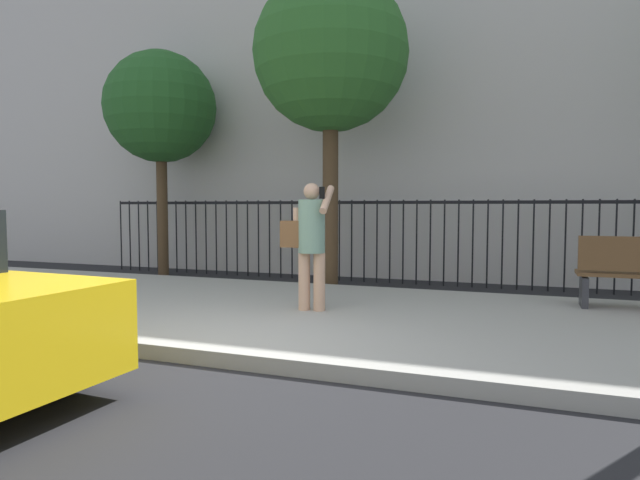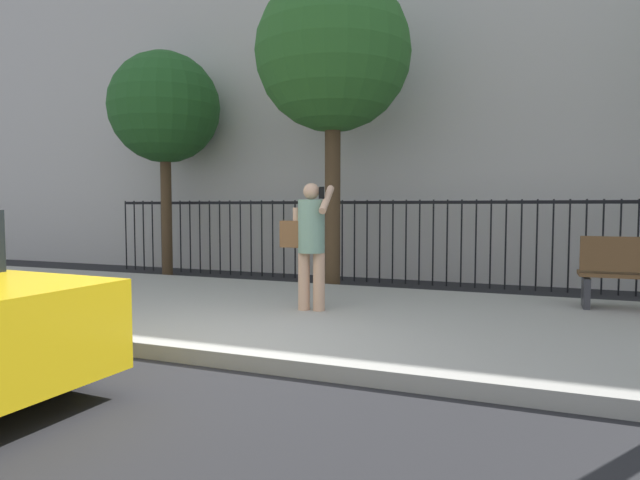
# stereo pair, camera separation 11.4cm
# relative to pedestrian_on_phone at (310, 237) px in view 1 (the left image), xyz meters

# --- Properties ---
(ground_plane) EXTENTS (60.00, 60.00, 0.00)m
(ground_plane) POSITION_rel_pedestrian_on_phone_xyz_m (-0.22, -2.15, -1.09)
(ground_plane) COLOR black
(sidewalk) EXTENTS (28.00, 4.40, 0.15)m
(sidewalk) POSITION_rel_pedestrian_on_phone_xyz_m (-0.22, 0.05, -1.01)
(sidewalk) COLOR #9E9B93
(sidewalk) RESTS_ON ground
(building_facade) EXTENTS (28.00, 4.00, 10.13)m
(building_facade) POSITION_rel_pedestrian_on_phone_xyz_m (-0.22, 6.35, 3.98)
(building_facade) COLOR #BCB7B2
(building_facade) RESTS_ON ground
(iron_fence) EXTENTS (12.03, 0.04, 1.60)m
(iron_fence) POSITION_rel_pedestrian_on_phone_xyz_m (-0.22, 3.75, -0.07)
(iron_fence) COLOR black
(iron_fence) RESTS_ON ground
(pedestrian_on_phone) EXTENTS (0.67, 0.48, 1.62)m
(pedestrian_on_phone) POSITION_rel_pedestrian_on_phone_xyz_m (0.00, 0.00, 0.00)
(pedestrian_on_phone) COLOR tan
(pedestrian_on_phone) RESTS_ON sidewalk
(street_tree_near) EXTENTS (2.33, 2.33, 4.73)m
(street_tree_near) POSITION_rel_pedestrian_on_phone_xyz_m (-4.67, 3.24, 2.45)
(street_tree_near) COLOR #4C3823
(street_tree_near) RESTS_ON ground
(street_tree_mid) EXTENTS (2.69, 2.69, 5.47)m
(street_tree_mid) POSITION_rel_pedestrian_on_phone_xyz_m (-0.64, 2.60, 3.00)
(street_tree_mid) COLOR #4C3823
(street_tree_mid) RESTS_ON ground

